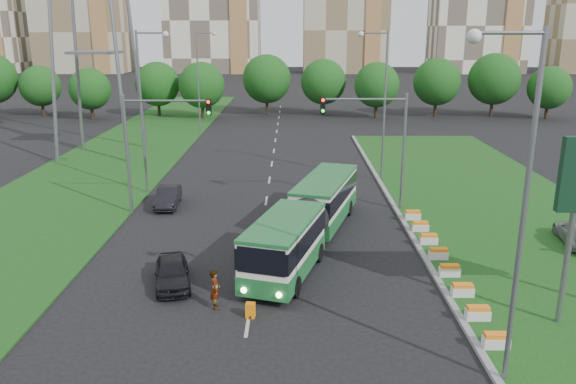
{
  "coord_description": "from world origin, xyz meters",
  "views": [
    {
      "loc": [
        -1.17,
        -27.17,
        11.8
      ],
      "look_at": [
        -1.37,
        5.2,
        2.6
      ],
      "focal_mm": 35.0,
      "sensor_mm": 36.0,
      "label": 1
    }
  ],
  "objects_px": {
    "traffic_mast_median": "(380,133)",
    "articulated_bus": "(305,218)",
    "traffic_mast_left": "(151,135)",
    "car_left_near": "(172,272)",
    "pedestrian": "(215,289)",
    "shopping_trolley": "(250,310)",
    "car_left_far": "(168,197)"
  },
  "relations": [
    {
      "from": "car_left_near",
      "to": "car_left_far",
      "type": "relative_size",
      "value": 0.96
    },
    {
      "from": "traffic_mast_left",
      "to": "car_left_near",
      "type": "xyz_separation_m",
      "value": [
        3.46,
        -11.25,
        -4.67
      ]
    },
    {
      "from": "car_left_far",
      "to": "shopping_trolley",
      "type": "relative_size",
      "value": 6.26
    },
    {
      "from": "traffic_mast_median",
      "to": "articulated_bus",
      "type": "bearing_deg",
      "value": -127.25
    },
    {
      "from": "traffic_mast_median",
      "to": "shopping_trolley",
      "type": "distance_m",
      "value": 17.96
    },
    {
      "from": "traffic_mast_left",
      "to": "articulated_bus",
      "type": "xyz_separation_m",
      "value": [
        10.0,
        -5.78,
        -3.73
      ]
    },
    {
      "from": "car_left_near",
      "to": "traffic_mast_median",
      "type": "bearing_deg",
      "value": 33.31
    },
    {
      "from": "articulated_bus",
      "to": "car_left_far",
      "type": "bearing_deg",
      "value": 158.79
    },
    {
      "from": "shopping_trolley",
      "to": "traffic_mast_median",
      "type": "bearing_deg",
      "value": 70.98
    },
    {
      "from": "pedestrian",
      "to": "shopping_trolley",
      "type": "distance_m",
      "value": 1.92
    },
    {
      "from": "car_left_far",
      "to": "traffic_mast_median",
      "type": "bearing_deg",
      "value": -6.33
    },
    {
      "from": "traffic_mast_left",
      "to": "car_left_near",
      "type": "bearing_deg",
      "value": -72.92
    },
    {
      "from": "car_left_far",
      "to": "shopping_trolley",
      "type": "bearing_deg",
      "value": -70.44
    },
    {
      "from": "shopping_trolley",
      "to": "articulated_bus",
      "type": "bearing_deg",
      "value": 81.1
    },
    {
      "from": "car_left_near",
      "to": "articulated_bus",
      "type": "bearing_deg",
      "value": 26.91
    },
    {
      "from": "car_left_far",
      "to": "shopping_trolley",
      "type": "height_order",
      "value": "car_left_far"
    },
    {
      "from": "traffic_mast_median",
      "to": "car_left_far",
      "type": "bearing_deg",
      "value": 177.48
    },
    {
      "from": "traffic_mast_left",
      "to": "shopping_trolley",
      "type": "height_order",
      "value": "traffic_mast_left"
    },
    {
      "from": "car_left_near",
      "to": "car_left_far",
      "type": "height_order",
      "value": "car_left_far"
    },
    {
      "from": "traffic_mast_left",
      "to": "articulated_bus",
      "type": "height_order",
      "value": "traffic_mast_left"
    },
    {
      "from": "traffic_mast_left",
      "to": "car_left_near",
      "type": "relative_size",
      "value": 2.0
    },
    {
      "from": "pedestrian",
      "to": "traffic_mast_left",
      "type": "bearing_deg",
      "value": 15.16
    },
    {
      "from": "articulated_bus",
      "to": "shopping_trolley",
      "type": "relative_size",
      "value": 24.2
    },
    {
      "from": "car_left_near",
      "to": "pedestrian",
      "type": "height_order",
      "value": "pedestrian"
    },
    {
      "from": "pedestrian",
      "to": "shopping_trolley",
      "type": "relative_size",
      "value": 2.71
    },
    {
      "from": "pedestrian",
      "to": "car_left_far",
      "type": "bearing_deg",
      "value": 11.16
    },
    {
      "from": "shopping_trolley",
      "to": "car_left_near",
      "type": "bearing_deg",
      "value": 149.11
    },
    {
      "from": "traffic_mast_median",
      "to": "car_left_far",
      "type": "distance_m",
      "value": 15.38
    },
    {
      "from": "traffic_mast_median",
      "to": "pedestrian",
      "type": "distance_m",
      "value": 17.85
    },
    {
      "from": "traffic_mast_median",
      "to": "pedestrian",
      "type": "bearing_deg",
      "value": -122.61
    },
    {
      "from": "pedestrian",
      "to": "articulated_bus",
      "type": "bearing_deg",
      "value": -36.28
    },
    {
      "from": "articulated_bus",
      "to": "car_left_far",
      "type": "height_order",
      "value": "articulated_bus"
    }
  ]
}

